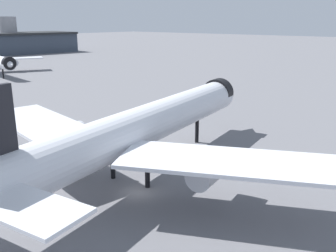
{
  "coord_description": "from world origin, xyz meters",
  "views": [
    {
      "loc": [
        -29.0,
        -28.74,
        19.82
      ],
      "look_at": [
        10.62,
        4.2,
        5.14
      ],
      "focal_mm": 39.96,
      "sensor_mm": 36.0,
      "label": 1
    }
  ],
  "objects": [
    {
      "name": "ground",
      "position": [
        0.0,
        0.0,
        0.0
      ],
      "size": [
        900.0,
        900.0,
        0.0
      ],
      "primitive_type": "plane",
      "color": "slate"
    },
    {
      "name": "airliner_near_gate",
      "position": [
        3.44,
        3.1,
        6.56
      ],
      "size": [
        56.81,
        51.42,
        14.9
      ],
      "rotation": [
        0.0,
        0.0,
        0.15
      ],
      "color": "silver",
      "rests_on": "ground"
    }
  ]
}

